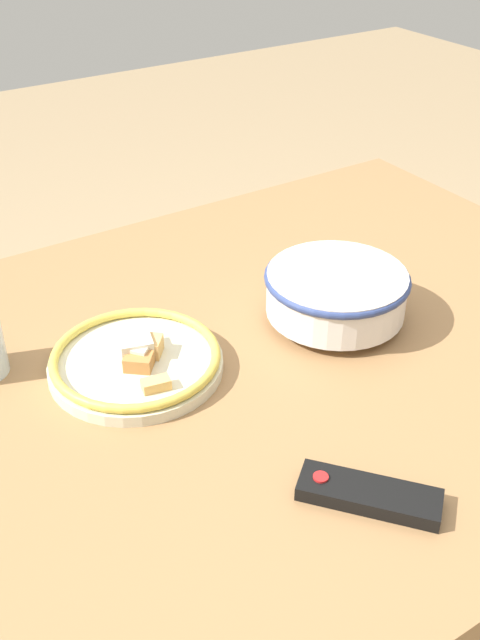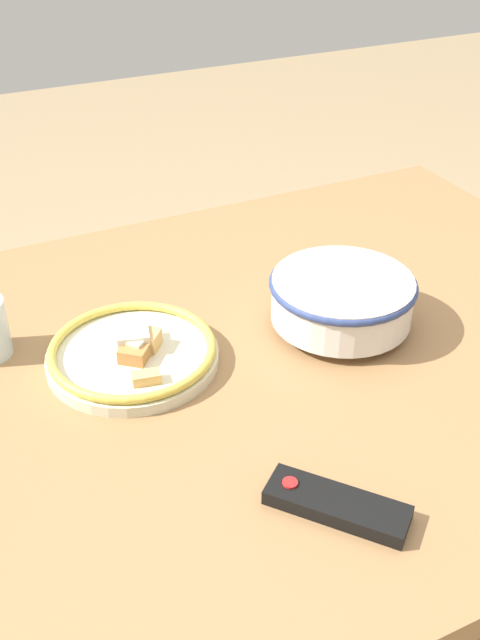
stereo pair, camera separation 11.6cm
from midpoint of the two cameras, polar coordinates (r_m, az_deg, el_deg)
ground_plane at (r=1.71m, az=0.92°, el=-21.75°), size 8.00×8.00×0.00m
dining_table at (r=1.23m, az=1.19°, el=-4.55°), size 1.27×1.03×0.72m
noodle_bowl at (r=1.22m, az=4.64°, el=2.03°), size 0.24×0.24×0.09m
food_plate at (r=1.14m, az=-10.84°, el=-3.12°), size 0.26×0.26×0.05m
tv_remote at (r=0.93m, az=6.21°, el=-13.24°), size 0.15×0.17×0.02m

